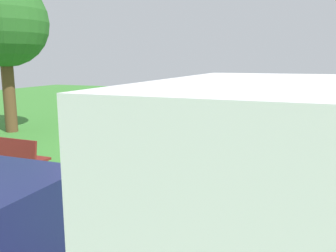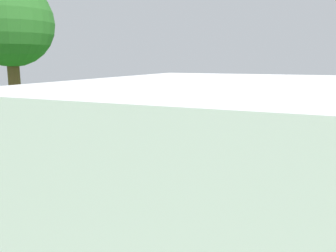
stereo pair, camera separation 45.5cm
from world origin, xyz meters
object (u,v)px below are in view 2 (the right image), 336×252
(parasol_blue_0, at_px, (275,179))
(parasol_purple_2, at_px, (130,129))
(park_bench, at_px, (8,155))
(parasol_red_0, at_px, (213,147))
(parasol_yellow_0, at_px, (170,152))
(shade_tree, at_px, (10,24))
(parasol_pink_0, at_px, (133,110))
(parasol_orange_1, at_px, (255,114))
(parasol_pink_1, at_px, (281,122))
(parasol_orange_0, at_px, (176,127))
(parasol_purple_1, at_px, (97,124))

(parasol_blue_0, xyz_separation_m, parasol_purple_2, (4.11, -2.10, 0.19))
(park_bench, bearing_deg, parasol_blue_0, -170.04)
(parasol_red_0, xyz_separation_m, parasol_yellow_0, (0.86, 0.50, -0.10))
(shade_tree, relative_size, parasol_yellow_0, 6.81)
(parasol_pink_0, bearing_deg, parasol_orange_1, -176.61)
(parasol_orange_1, distance_m, parasol_pink_1, 0.93)
(parasol_blue_0, distance_m, parasol_orange_1, 6.78)
(parasol_orange_1, relative_size, parasol_yellow_0, 1.30)
(parasol_orange_1, bearing_deg, shade_tree, 25.82)
(park_bench, bearing_deg, parasol_pink_1, -121.07)
(park_bench, relative_size, parasol_pink_1, 2.50)
(parasol_orange_0, relative_size, parasol_orange_1, 0.82)
(parasol_pink_1, bearing_deg, parasol_orange_1, 9.11)
(shade_tree, bearing_deg, parasol_purple_2, 170.73)
(shade_tree, relative_size, parasol_blue_0, 5.95)
(parasol_red_0, height_order, parasol_purple_1, parasol_red_0)
(parasol_blue_0, relative_size, parasol_purple_2, 0.68)
(parasol_orange_0, distance_m, parasol_purple_2, 1.90)
(parasol_purple_1, bearing_deg, parasol_pink_0, -89.45)
(parasol_orange_1, distance_m, parasol_yellow_0, 5.57)
(parasol_blue_0, height_order, parasol_pink_0, parasol_pink_0)
(parasol_blue_0, height_order, parasol_yellow_0, parasol_blue_0)
(parasol_yellow_0, bearing_deg, park_bench, 35.53)
(shade_tree, relative_size, parasol_pink_0, 4.10)
(shade_tree, height_order, parasol_orange_0, shade_tree)
(parasol_purple_2, bearing_deg, parasol_purple_1, -35.87)
(parasol_orange_0, relative_size, parasol_yellow_0, 1.07)
(shade_tree, relative_size, parasol_red_0, 7.16)
(parasol_yellow_0, bearing_deg, parasol_purple_2, -31.68)
(park_bench, distance_m, parasol_pink_1, 8.95)
(shade_tree, height_order, parasol_purple_2, shade_tree)
(parasol_purple_2, bearing_deg, parasol_yellow_0, 148.32)
(parasol_pink_0, xyz_separation_m, parasol_yellow_0, (-3.94, 5.21, -0.09))
(parasol_pink_0, distance_m, parasol_pink_1, 5.74)
(parasol_yellow_0, bearing_deg, shade_tree, -15.32)
(parasol_red_0, bearing_deg, parasol_orange_1, -90.34)
(parasol_purple_1, distance_m, parasol_purple_2, 2.84)
(parasol_red_0, bearing_deg, parasol_purple_1, -24.38)
(parasol_blue_0, xyz_separation_m, parasol_red_0, (1.62, -1.59, 0.05))
(parasol_orange_1, bearing_deg, parasol_purple_2, 60.68)
(park_bench, relative_size, parasol_blue_0, 1.87)
(parasol_orange_1, bearing_deg, parasol_blue_0, 103.56)
(shade_tree, height_order, parasol_red_0, shade_tree)
(park_bench, bearing_deg, parasol_orange_0, -110.68)
(shade_tree, xyz_separation_m, parasol_orange_1, (-7.57, -3.66, -3.09))
(parasol_orange_1, xyz_separation_m, parasol_purple_2, (2.52, 4.49, 0.07))
(parasol_pink_1, height_order, parasol_purple_1, parasol_purple_1)
(parasol_orange_0, height_order, parasol_orange_1, parasol_orange_0)
(shade_tree, bearing_deg, parasol_pink_1, -155.78)
(parasol_blue_0, xyz_separation_m, parasol_orange_0, (3.50, -3.89, -0.02))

